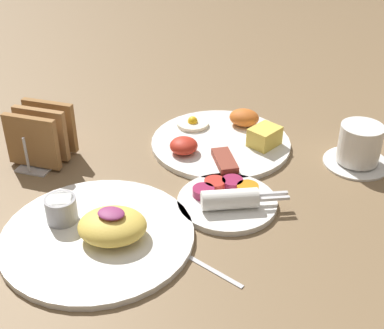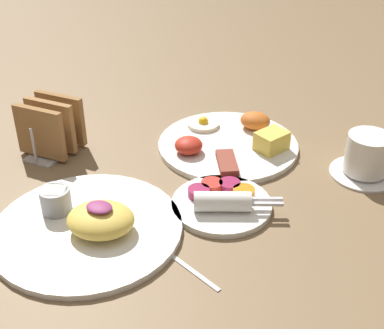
{
  "view_description": "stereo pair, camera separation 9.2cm",
  "coord_description": "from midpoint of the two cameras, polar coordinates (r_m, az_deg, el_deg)",
  "views": [
    {
      "loc": [
        0.27,
        -0.71,
        0.52
      ],
      "look_at": [
        0.04,
        0.04,
        0.03
      ],
      "focal_mm": 50.0,
      "sensor_mm": 36.0,
      "label": 1
    },
    {
      "loc": [
        0.36,
        -0.67,
        0.52
      ],
      "look_at": [
        0.04,
        0.04,
        0.03
      ],
      "focal_mm": 50.0,
      "sensor_mm": 36.0,
      "label": 2
    }
  ],
  "objects": [
    {
      "name": "teaspoon",
      "position": [
        0.77,
        -3.43,
        -10.01
      ],
      "size": [
        0.12,
        0.06,
        0.01
      ],
      "color": "silver",
      "rests_on": "ground_plane"
    },
    {
      "name": "coffee_cup",
      "position": [
        0.99,
        14.91,
        1.77
      ],
      "size": [
        0.12,
        0.12,
        0.08
      ],
      "color": "white",
      "rests_on": "ground_plane"
    },
    {
      "name": "plate_breakfast",
      "position": [
        1.03,
        0.79,
        2.58
      ],
      "size": [
        0.27,
        0.27,
        0.05
      ],
      "color": "white",
      "rests_on": "ground_plane"
    },
    {
      "name": "ground_plane",
      "position": [
        0.92,
        -6.25,
        -2.55
      ],
      "size": [
        3.0,
        3.0,
        0.0
      ],
      "primitive_type": "plane",
      "color": "brown"
    },
    {
      "name": "plate_foreground",
      "position": [
        0.82,
        -13.16,
        -7.03
      ],
      "size": [
        0.29,
        0.29,
        0.06
      ],
      "color": "white",
      "rests_on": "ground_plane"
    },
    {
      "name": "plate_condiments",
      "position": [
        0.86,
        0.78,
        -3.81
      ],
      "size": [
        0.18,
        0.16,
        0.04
      ],
      "color": "white",
      "rests_on": "ground_plane"
    },
    {
      "name": "toast_rack",
      "position": [
        1.02,
        -18.25,
        2.84
      ],
      "size": [
        0.1,
        0.12,
        0.1
      ],
      "color": "#B7B7BC",
      "rests_on": "ground_plane"
    }
  ]
}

